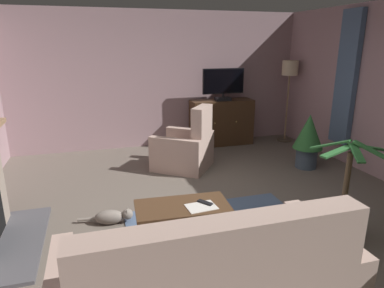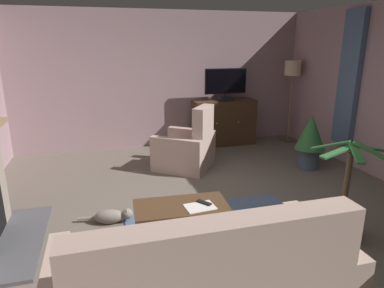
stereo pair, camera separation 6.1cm
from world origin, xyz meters
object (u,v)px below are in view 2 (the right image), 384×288
(tv_remote, at_px, (204,203))
(armchair_by_fireplace, at_px, (187,149))
(coffee_table, at_px, (181,210))
(potted_plant_tall_palm_by_window, at_px, (310,138))
(tv_cabinet, at_px, (224,123))
(potted_plant_leafy_by_curtain, at_px, (343,213))
(television, at_px, (226,84))
(cat, at_px, (112,216))
(floor_lamp, at_px, (292,78))
(folded_newspaper, at_px, (200,207))

(tv_remote, xyz_separation_m, armchair_by_fireplace, (0.41, 2.26, -0.14))
(coffee_table, height_order, tv_remote, tv_remote)
(potted_plant_tall_palm_by_window, bearing_deg, coffee_table, -147.81)
(tv_cabinet, height_order, potted_plant_leafy_by_curtain, potted_plant_leafy_by_curtain)
(potted_plant_tall_palm_by_window, bearing_deg, armchair_by_fireplace, 164.22)
(television, relative_size, potted_plant_leafy_by_curtain, 0.79)
(cat, bearing_deg, tv_cabinet, 48.50)
(tv_cabinet, distance_m, floor_lamp, 1.71)
(television, relative_size, potted_plant_tall_palm_by_window, 0.93)
(tv_cabinet, relative_size, folded_newspaper, 4.30)
(tv_cabinet, height_order, potted_plant_tall_palm_by_window, tv_cabinet)
(potted_plant_leafy_by_curtain, distance_m, floor_lamp, 4.01)
(tv_remote, distance_m, potted_plant_tall_palm_by_window, 2.94)
(floor_lamp, bearing_deg, coffee_table, -134.40)
(tv_cabinet, xyz_separation_m, television, (-0.00, -0.05, 0.83))
(coffee_table, bearing_deg, tv_cabinet, 62.82)
(tv_cabinet, xyz_separation_m, folded_newspaper, (-1.58, -3.50, 0.01))
(folded_newspaper, height_order, armchair_by_fireplace, armchair_by_fireplace)
(coffee_table, height_order, potted_plant_tall_palm_by_window, potted_plant_tall_palm_by_window)
(cat, bearing_deg, potted_plant_tall_palm_by_window, 16.88)
(armchair_by_fireplace, distance_m, potted_plant_leafy_by_curtain, 2.77)
(folded_newspaper, distance_m, floor_lamp, 4.59)
(coffee_table, bearing_deg, tv_remote, -7.98)
(coffee_table, height_order, cat, coffee_table)
(television, xyz_separation_m, folded_newspaper, (-1.58, -3.45, -0.82))
(potted_plant_leafy_by_curtain, xyz_separation_m, potted_plant_tall_palm_by_window, (0.90, 1.98, 0.25))
(tv_remote, bearing_deg, floor_lamp, -78.31)
(potted_plant_tall_palm_by_window, xyz_separation_m, cat, (-3.33, -1.01, -0.44))
(potted_plant_leafy_by_curtain, bearing_deg, coffee_table, 169.46)
(potted_plant_tall_palm_by_window, bearing_deg, television, 117.56)
(potted_plant_leafy_by_curtain, bearing_deg, floor_lamp, 67.93)
(coffee_table, relative_size, floor_lamp, 0.58)
(potted_plant_leafy_by_curtain, distance_m, potted_plant_tall_palm_by_window, 2.19)
(coffee_table, height_order, floor_lamp, floor_lamp)
(television, xyz_separation_m, floor_lamp, (1.43, -0.11, 0.08))
(folded_newspaper, bearing_deg, television, 60.58)
(cat, distance_m, floor_lamp, 4.84)
(armchair_by_fireplace, height_order, floor_lamp, floor_lamp)
(television, relative_size, coffee_table, 0.87)
(tv_remote, height_order, potted_plant_leafy_by_curtain, potted_plant_leafy_by_curtain)
(folded_newspaper, bearing_deg, potted_plant_tall_palm_by_window, 30.59)
(tv_cabinet, distance_m, armchair_by_fireplace, 1.63)
(potted_plant_tall_palm_by_window, height_order, cat, potted_plant_tall_palm_by_window)
(tv_remote, relative_size, floor_lamp, 0.10)
(tv_cabinet, xyz_separation_m, armchair_by_fireplace, (-1.10, -1.19, -0.12))
(potted_plant_leafy_by_curtain, bearing_deg, folded_newspaper, 171.62)
(tv_cabinet, xyz_separation_m, potted_plant_tall_palm_by_window, (0.89, -1.75, 0.08))
(coffee_table, xyz_separation_m, potted_plant_leafy_by_curtain, (1.74, -0.32, -0.11))
(television, distance_m, folded_newspaper, 3.88)
(folded_newspaper, relative_size, potted_plant_leafy_by_curtain, 0.27)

